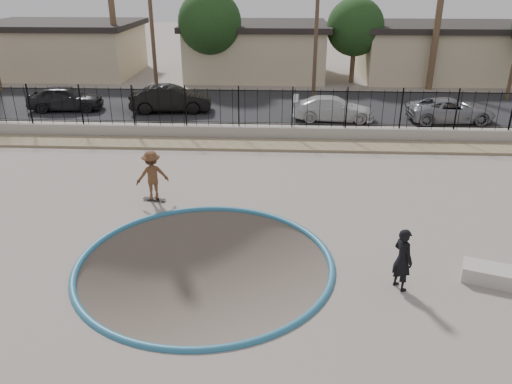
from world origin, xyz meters
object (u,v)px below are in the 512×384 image
object	(u,v)px
car_a	(66,98)
car_c	(333,108)
skater	(152,178)
skateboard	(154,199)
car_b	(171,99)
concrete_ledge	(496,275)
car_d	(451,110)
videographer	(403,259)

from	to	relation	value
car_a	car_c	distance (m)	15.10
skater	skateboard	xyz separation A→B (m)	(-0.00, 0.00, -0.80)
car_a	skateboard	bearing A→B (deg)	-152.11
car_b	car_c	world-z (taller)	car_b
concrete_ledge	car_d	size ratio (longest dim) A/B	0.36
car_d	skater	bearing A→B (deg)	124.40
concrete_ledge	car_c	world-z (taller)	car_c
videographer	car_d	xyz separation A→B (m)	(5.86, 15.50, -0.16)
videographer	car_c	world-z (taller)	videographer
videographer	car_a	xyz separation A→B (m)	(-15.30, 16.86, -0.08)
car_a	car_d	bearing A→B (deg)	-99.28
skater	videographer	world-z (taller)	skater
car_b	concrete_ledge	bearing A→B (deg)	-150.18
car_c	videographer	bearing A→B (deg)	-176.22
car_b	car_c	bearing A→B (deg)	-103.84
videographer	car_d	size ratio (longest dim) A/B	0.37
skater	videographer	size ratio (longest dim) A/B	1.04
car_b	skater	bearing A→B (deg)	-176.72
car_a	videographer	bearing A→B (deg)	-143.37
car_b	videographer	bearing A→B (deg)	-156.87
videographer	car_d	world-z (taller)	videographer
skateboard	concrete_ledge	world-z (taller)	concrete_ledge
car_c	car_d	world-z (taller)	car_c
skateboard	car_c	bearing A→B (deg)	68.52
skateboard	car_d	distance (m)	16.98
skateboard	car_c	world-z (taller)	car_c
car_d	car_a	bearing A→B (deg)	81.90
skater	car_a	size ratio (longest dim) A/B	0.41
skateboard	videographer	world-z (taller)	videographer
skater	skateboard	bearing A→B (deg)	-67.72
skateboard	concrete_ledge	distance (m)	10.83
skater	car_d	xyz separation A→B (m)	(13.22, 10.64, -0.20)
car_a	car_b	distance (m)	6.06
skateboard	videographer	distance (m)	8.86
car_b	car_c	xyz separation A→B (m)	(8.99, -1.29, -0.11)
car_c	concrete_ledge	bearing A→B (deg)	-166.93
skater	car_d	bearing A→B (deg)	-163.90
videographer	car_a	bearing A→B (deg)	12.76
skater	car_b	world-z (taller)	skater
skateboard	skater	bearing A→B (deg)	-32.84
car_c	car_d	bearing A→B (deg)	-87.59
concrete_ledge	car_a	xyz separation A→B (m)	(-17.79, 16.50, 0.54)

